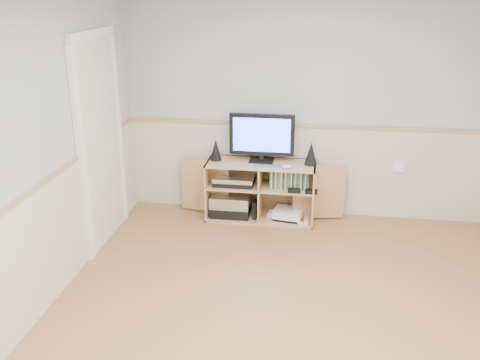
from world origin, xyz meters
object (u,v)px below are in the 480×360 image
keyboard (267,167)px  media_cabinet (261,188)px  monitor (262,136)px  game_consoles (287,214)px

keyboard → media_cabinet: bearing=106.5°
media_cabinet → keyboard: 0.39m
monitor → keyboard: 0.35m
media_cabinet → monitor: monitor is taller
media_cabinet → monitor: bearing=-90.0°
monitor → game_consoles: 0.92m
monitor → media_cabinet: bearing=90.0°
media_cabinet → game_consoles: bearing=-12.3°
monitor → keyboard: bearing=-67.2°
game_consoles → monitor: bearing=168.7°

